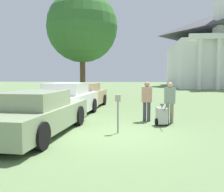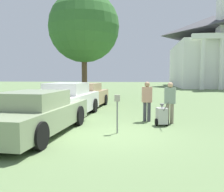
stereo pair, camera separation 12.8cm
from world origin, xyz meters
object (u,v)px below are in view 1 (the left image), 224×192
(person_worker, at_px, (147,99))
(equipment_cart, at_px, (162,116))
(church, at_px, (209,50))
(parked_car_sage, at_px, (37,114))
(parked_car_tan, at_px, (84,96))
(person_supervisor, at_px, (170,100))
(parked_car_white, at_px, (68,101))
(parking_meter, at_px, (118,106))

(person_worker, distance_m, equipment_cart, 1.13)
(person_worker, distance_m, church, 35.14)
(parked_car_sage, relative_size, parked_car_tan, 1.09)
(person_worker, height_order, person_supervisor, person_worker)
(parked_car_white, distance_m, person_worker, 3.68)
(parked_car_sage, height_order, parked_car_tan, parked_car_tan)
(parking_meter, bearing_deg, parked_car_tan, 112.56)
(parked_car_white, bearing_deg, parked_car_tan, 93.18)
(parked_car_white, height_order, church, church)
(parked_car_tan, height_order, equipment_cart, parked_car_tan)
(church, bearing_deg, person_worker, -108.57)
(parked_car_tan, relative_size, equipment_cart, 4.86)
(parking_meter, xyz_separation_m, equipment_cart, (1.55, 1.42, -0.51))
(parked_car_sage, relative_size, parking_meter, 4.16)
(parking_meter, distance_m, equipment_cart, 2.17)
(parked_car_white, relative_size, parked_car_tan, 1.00)
(person_supervisor, distance_m, equipment_cart, 0.83)
(parked_car_sage, relative_size, person_worker, 3.22)
(parked_car_sage, bearing_deg, parked_car_white, 93.17)
(person_worker, relative_size, person_supervisor, 1.01)
(parked_car_sage, xyz_separation_m, parking_meter, (2.59, 0.47, 0.23))
(parked_car_white, bearing_deg, equipment_cart, -17.56)
(equipment_cart, relative_size, church, 0.04)
(parked_car_tan, bearing_deg, parked_car_sage, -86.83)
(person_worker, relative_size, church, 0.07)
(parked_car_sage, xyz_separation_m, parked_car_tan, (0.00, 6.70, 0.01))
(church, bearing_deg, parked_car_white, -114.49)
(parked_car_white, height_order, equipment_cart, parked_car_white)
(parked_car_white, relative_size, parking_meter, 3.80)
(parking_meter, distance_m, person_supervisor, 2.72)
(church, bearing_deg, parking_meter, -108.94)
(parked_car_white, height_order, person_worker, person_worker)
(equipment_cart, bearing_deg, church, 59.61)
(parked_car_white, bearing_deg, parked_car_sage, -86.83)
(parked_car_white, distance_m, equipment_cart, 4.45)
(person_supervisor, xyz_separation_m, church, (10.17, 33.25, 5.10))
(person_worker, bearing_deg, parked_car_sage, 41.44)
(person_supervisor, height_order, equipment_cart, person_supervisor)
(parked_car_sage, relative_size, church, 0.22)
(person_supervisor, relative_size, church, 0.07)
(parked_car_sage, distance_m, parked_car_tan, 6.70)
(parked_car_sage, bearing_deg, church, 70.82)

